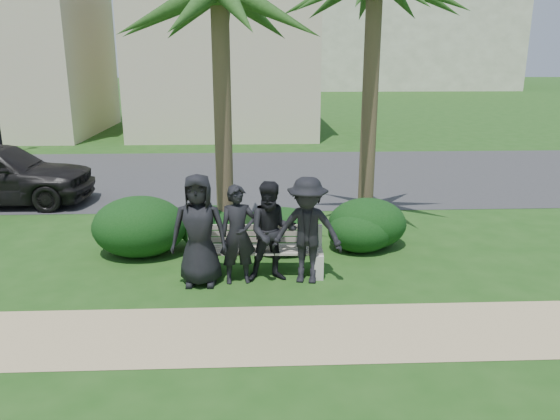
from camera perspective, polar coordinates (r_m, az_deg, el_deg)
The scene contains 14 objects.
ground at distance 9.06m, azimuth -4.70°, elevation -7.33°, with size 160.00×160.00×0.00m, color #1D4814.
footpath at distance 7.45m, azimuth -5.20°, elevation -12.82°, with size 30.00×1.60×0.01m, color tan.
asphalt_street at distance 16.71m, azimuth -3.74°, elevation 3.60°, with size 160.00×8.00×0.01m, color #2D2D30.
stucco_bldg_right at distance 26.35m, azimuth -5.72°, elevation 16.11°, with size 8.40×8.40×7.30m.
park_bench at distance 9.16m, azimuth -2.64°, elevation -4.61°, with size 2.28×0.60×0.79m.
man_a at distance 8.68m, azimuth -8.46°, elevation -2.12°, with size 0.88×0.58×1.81m, color black.
man_b at distance 8.72m, azimuth -4.42°, elevation -2.60°, with size 0.59×0.39×1.61m, color black.
man_c at distance 8.76m, azimuth -0.84°, elevation -2.30°, with size 0.81×0.63×1.66m, color black.
man_d at distance 8.70m, azimuth 2.86°, elevation -2.15°, with size 1.13×0.65×1.74m, color black.
hedge_b at distance 10.34m, azimuth -14.48°, elevation -1.49°, with size 1.72×1.42×1.12m, color #0E340E.
hedge_c at distance 10.51m, azimuth -7.18°, elevation -1.65°, with size 1.27×1.05×0.83m, color #0E340E.
hedge_d at distance 10.18m, azimuth 0.20°, elevation -2.01°, with size 1.33×1.10×0.87m, color #0E340E.
hedge_e at distance 10.36m, azimuth 8.42°, elevation -2.05°, with size 1.23×1.02×0.80m, color #0E340E.
hedge_f at distance 10.56m, azimuth 9.10°, elevation -1.24°, with size 1.49×1.23×0.97m, color #0E340E.
Camera 1 is at (0.37, -8.32, 3.58)m, focal length 35.00 mm.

